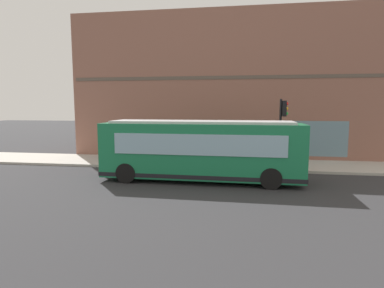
# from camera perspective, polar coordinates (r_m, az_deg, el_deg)

# --- Properties ---
(ground) EXTENTS (120.00, 120.00, 0.00)m
(ground) POSITION_cam_1_polar(r_m,az_deg,el_deg) (16.35, 5.23, -6.68)
(ground) COLOR #2D2D30
(sidewalk_curb) EXTENTS (3.96, 40.00, 0.15)m
(sidewalk_curb) POSITION_cam_1_polar(r_m,az_deg,el_deg) (20.81, 6.03, -3.54)
(sidewalk_curb) COLOR #B2ADA3
(sidewalk_curb) RESTS_ON ground
(building_corner) EXTENTS (8.56, 22.91, 10.45)m
(building_corner) POSITION_cam_1_polar(r_m,az_deg,el_deg) (26.73, 6.84, 9.82)
(building_corner) COLOR #8C5B4C
(building_corner) RESTS_ON ground
(city_bus_nearside) EXTENTS (2.76, 10.09, 3.07)m
(city_bus_nearside) POSITION_cam_1_polar(r_m,az_deg,el_deg) (16.20, 1.62, -1.18)
(city_bus_nearside) COLOR #197247
(city_bus_nearside) RESTS_ON ground
(traffic_light_near_corner) EXTENTS (0.32, 0.49, 4.06)m
(traffic_light_near_corner) POSITION_cam_1_polar(r_m,az_deg,el_deg) (19.14, 15.88, 4.08)
(traffic_light_near_corner) COLOR black
(traffic_light_near_corner) RESTS_ON sidewalk_curb
(fire_hydrant) EXTENTS (0.35, 0.35, 0.74)m
(fire_hydrant) POSITION_cam_1_polar(r_m,az_deg,el_deg) (19.52, 3.16, -2.90)
(fire_hydrant) COLOR yellow
(fire_hydrant) RESTS_ON sidewalk_curb
(pedestrian_walking_along_curb) EXTENTS (0.32, 0.32, 1.74)m
(pedestrian_walking_along_curb) POSITION_cam_1_polar(r_m,az_deg,el_deg) (19.90, 6.56, -0.88)
(pedestrian_walking_along_curb) COLOR #3F8C4C
(pedestrian_walking_along_curb) RESTS_ON sidewalk_curb
(pedestrian_by_light_pole) EXTENTS (0.32, 0.32, 1.69)m
(pedestrian_by_light_pole) POSITION_cam_1_polar(r_m,az_deg,el_deg) (21.80, 6.20, -0.28)
(pedestrian_by_light_pole) COLOR #8C3F8C
(pedestrian_by_light_pole) RESTS_ON sidewalk_curb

